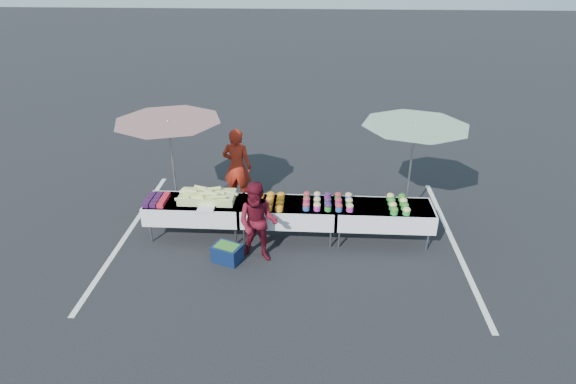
# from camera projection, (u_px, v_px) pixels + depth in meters

# --- Properties ---
(ground) EXTENTS (80.00, 80.00, 0.00)m
(ground) POSITION_uv_depth(u_px,v_px,m) (288.00, 237.00, 9.44)
(ground) COLOR black
(stripe_left) EXTENTS (0.10, 5.00, 0.00)m
(stripe_left) POSITION_uv_depth(u_px,v_px,m) (128.00, 232.00, 9.60)
(stripe_left) COLOR silver
(stripe_left) RESTS_ON ground
(stripe_right) EXTENTS (0.10, 5.00, 0.00)m
(stripe_right) POSITION_uv_depth(u_px,v_px,m) (453.00, 242.00, 9.27)
(stripe_right) COLOR silver
(stripe_right) RESTS_ON ground
(table_left) EXTENTS (1.86, 0.81, 0.75)m
(table_left) POSITION_uv_depth(u_px,v_px,m) (195.00, 209.00, 9.27)
(table_left) COLOR white
(table_left) RESTS_ON ground
(table_center) EXTENTS (1.86, 0.81, 0.75)m
(table_center) POSITION_uv_depth(u_px,v_px,m) (288.00, 211.00, 9.17)
(table_center) COLOR white
(table_center) RESTS_ON ground
(table_right) EXTENTS (1.86, 0.81, 0.75)m
(table_right) POSITION_uv_depth(u_px,v_px,m) (383.00, 214.00, 9.08)
(table_right) COLOR white
(table_right) RESTS_ON ground
(berry_punnets) EXTENTS (0.40, 0.54, 0.08)m
(berry_punnets) POSITION_uv_depth(u_px,v_px,m) (156.00, 200.00, 9.16)
(berry_punnets) COLOR black
(berry_punnets) RESTS_ON table_left
(corn_pile) EXTENTS (1.16, 0.57, 0.26)m
(corn_pile) POSITION_uv_depth(u_px,v_px,m) (207.00, 196.00, 9.18)
(corn_pile) COLOR #BBD46D
(corn_pile) RESTS_ON table_left
(plastic_bags) EXTENTS (0.30, 0.25, 0.05)m
(plastic_bags) POSITION_uv_depth(u_px,v_px,m) (206.00, 208.00, 8.90)
(plastic_bags) COLOR white
(plastic_bags) RESTS_ON table_left
(carrot_bowls) EXTENTS (0.55, 0.69, 0.11)m
(carrot_bowls) POSITION_uv_depth(u_px,v_px,m) (270.00, 201.00, 9.09)
(carrot_bowls) COLOR orange
(carrot_bowls) RESTS_ON table_center
(potato_cups) EXTENTS (0.94, 0.58, 0.16)m
(potato_cups) POSITION_uv_depth(u_px,v_px,m) (328.00, 201.00, 9.02)
(potato_cups) COLOR #2351A7
(potato_cups) RESTS_ON table_right
(bean_baskets) EXTENTS (0.36, 0.68, 0.15)m
(bean_baskets) POSITION_uv_depth(u_px,v_px,m) (398.00, 204.00, 8.95)
(bean_baskets) COLOR #249030
(bean_baskets) RESTS_ON table_right
(vendor) EXTENTS (0.68, 0.49, 1.73)m
(vendor) POSITION_uv_depth(u_px,v_px,m) (237.00, 167.00, 10.36)
(vendor) COLOR #9D2211
(vendor) RESTS_ON ground
(customer) EXTENTS (0.80, 0.66, 1.52)m
(customer) POSITION_uv_depth(u_px,v_px,m) (258.00, 223.00, 8.45)
(customer) COLOR #580D1A
(customer) RESTS_ON ground
(umbrella_left) EXTENTS (2.26, 2.26, 2.14)m
(umbrella_left) POSITION_uv_depth(u_px,v_px,m) (169.00, 129.00, 9.31)
(umbrella_left) COLOR black
(umbrella_left) RESTS_ON ground
(umbrella_right) EXTENTS (2.23, 2.23, 2.11)m
(umbrella_right) POSITION_uv_depth(u_px,v_px,m) (414.00, 134.00, 9.16)
(umbrella_right) COLOR black
(umbrella_right) RESTS_ON ground
(storage_bin) EXTENTS (0.59, 0.52, 0.32)m
(storage_bin) POSITION_uv_depth(u_px,v_px,m) (227.00, 253.00, 8.66)
(storage_bin) COLOR #0C1B3D
(storage_bin) RESTS_ON ground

